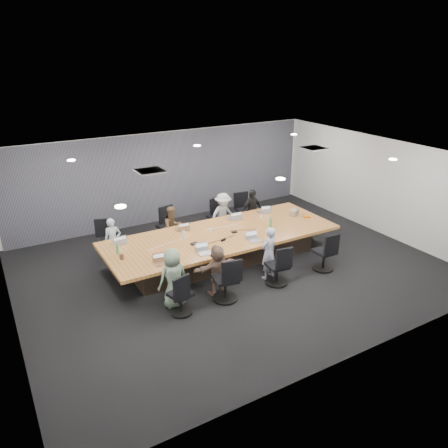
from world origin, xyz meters
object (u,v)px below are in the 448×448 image
mug_brown (122,256)px  stapler (223,240)px  person_5 (217,269)px  bottle_green_left (117,249)px  bottle_clear (184,235)px  laptop_1 (181,229)px  laptop_3 (262,212)px  person_3 (252,210)px  canvas_bag (294,212)px  laptop_0 (119,242)px  person_2 (223,215)px  laptop_5 (206,253)px  person_1 (173,227)px  laptop_4 (163,264)px  snack_packet (307,216)px  chair_2 (217,219)px  person_4 (173,278)px  chair_1 (168,229)px  chair_7 (324,255)px  conference_table (222,246)px  chair_5 (225,282)px  bottle_green_right (271,222)px  chair_3 (245,213)px  person_0 (113,240)px  chair_0 (110,242)px  chair_4 (181,298)px  person_6 (269,253)px  chair_6 (277,269)px  laptop_2 (233,218)px  laptop_6 (256,241)px

mug_brown → stapler: 2.48m
person_5 → mug_brown: person_5 is taller
bottle_green_left → bottle_clear: 1.69m
laptop_1 → laptop_3: bearing=-171.6°
person_3 → canvas_bag: (0.65, -1.18, 0.18)m
laptop_0 → person_2: (3.24, 0.55, -0.09)m
laptop_5 → bottle_green_left: (-1.75, 1.00, 0.11)m
person_1 → bottle_clear: person_1 is taller
laptop_4 → snack_packet: size_ratio=1.55×
chair_2 → person_4: 4.12m
chair_1 → chair_7: 4.34m
chair_2 → laptop_3: chair_2 is taller
bottle_clear → chair_2: bearing=39.5°
laptop_1 → conference_table: bearing=142.6°
chair_5 → snack_packet: 3.88m
bottle_green_right → stapler: (-1.54, -0.17, -0.10)m
chair_3 → person_0: 4.25m
chair_0 → chair_2: bearing=-160.4°
chair_0 → person_2: bearing=-166.6°
laptop_3 → snack_packet: bearing=142.7°
person_0 → laptop_1: bearing=-9.4°
chair_3 → conference_table: bearing=50.4°
bottle_green_right → canvas_bag: (1.09, 0.38, -0.05)m
person_4 → laptop_5: person_4 is taller
person_5 → canvas_bag: 3.68m
chair_1 → chair_5: bearing=74.9°
chair_3 → bottle_green_right: (-0.44, -1.91, 0.44)m
person_0 → person_2: bearing=9.0°
chair_5 → person_5: bearing=99.8°
chair_0 → laptop_5: 2.96m
chair_4 → person_6: (2.45, 0.35, 0.28)m
chair_2 → chair_6: chair_2 is taller
laptop_2 → bottle_green_right: (0.55, -1.01, 0.12)m
person_5 → laptop_5: size_ratio=3.67×
conference_table → bottle_green_right: (1.35, -0.21, 0.47)m
laptop_2 → laptop_5: same height
laptop_1 → chair_2: bearing=-142.0°
laptop_6 → person_5: bearing=-145.0°
chair_3 → bottle_green_left: size_ratio=3.56×
chair_2 → chair_4: (-2.77, -3.40, -0.04)m
person_6 → bottle_green_left: person_6 is taller
laptop_1 → person_2: size_ratio=0.23×
laptop_2 → laptop_6: bearing=82.9°
stapler → person_2: bearing=42.5°
chair_6 → person_0: size_ratio=0.67×
person_3 → laptop_4: 4.33m
chair_5 → mug_brown: mug_brown is taller
bottle_clear → snack_packet: size_ratio=1.11×
chair_0 → laptop_2: size_ratio=2.33×
person_3 → person_6: 3.00m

